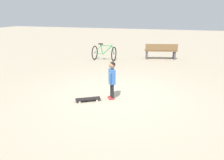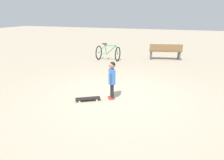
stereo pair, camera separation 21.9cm
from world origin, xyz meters
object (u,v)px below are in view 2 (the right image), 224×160
object	(u,v)px
child_person	(112,76)
skateboard	(88,99)
bicycle_far	(108,53)
street_bench	(165,51)

from	to	relation	value
child_person	skateboard	world-z (taller)	child_person
child_person	skateboard	bearing A→B (deg)	122.00
skateboard	bicycle_far	size ratio (longest dim) A/B	0.62
street_bench	bicycle_far	bearing A→B (deg)	112.78
bicycle_far	street_bench	distance (m)	2.90
child_person	bicycle_far	distance (m)	4.92
skateboard	bicycle_far	world-z (taller)	bicycle_far
skateboard	street_bench	xyz separation A→B (m)	(6.04, -1.42, 0.36)
skateboard	street_bench	distance (m)	6.22
child_person	skateboard	distance (m)	0.90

